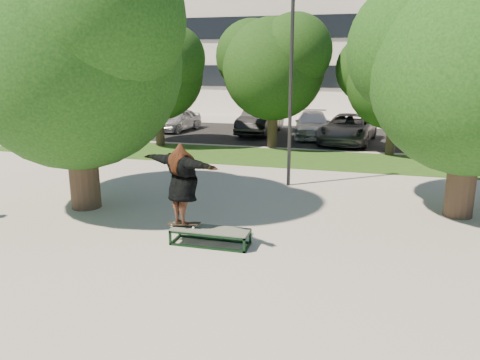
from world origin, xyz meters
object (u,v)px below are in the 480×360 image
(car_silver_a, at_px, (178,120))
(car_silver_b, at_px, (312,125))
(tree_left, at_px, (73,49))
(lamppost, at_px, (291,91))
(tree_right, at_px, (471,61))
(car_grey, at_px, (348,129))
(car_dark, at_px, (260,120))
(grind_box, at_px, (210,237))

(car_silver_a, xyz_separation_m, car_silver_b, (8.12, -0.19, 0.02))
(tree_left, relative_size, lamppost, 1.16)
(tree_right, bearing_deg, car_grey, 106.94)
(tree_right, bearing_deg, car_dark, 123.01)
(grind_box, bearing_deg, car_silver_b, 88.87)
(car_dark, bearing_deg, grind_box, -79.12)
(tree_right, height_order, car_grey, tree_right)
(car_dark, xyz_separation_m, car_silver_b, (3.04, -0.35, -0.14))
(car_silver_b, bearing_deg, tree_left, -115.07)
(tree_left, distance_m, car_silver_b, 15.86)
(tree_right, relative_size, car_dark, 1.31)
(car_silver_a, bearing_deg, grind_box, -57.87)
(grind_box, relative_size, car_grey, 0.34)
(car_silver_a, bearing_deg, tree_right, -36.42)
(tree_right, distance_m, lamppost, 5.36)
(tree_right, bearing_deg, grind_box, -146.28)
(lamppost, bearing_deg, car_silver_a, 128.24)
(car_silver_b, bearing_deg, tree_right, -73.80)
(tree_left, height_order, car_silver_a, tree_left)
(tree_left, xyz_separation_m, car_dark, (1.75, 15.01, -3.60))
(grind_box, height_order, car_silver_a, car_silver_a)
(lamppost, height_order, car_dark, lamppost)
(car_silver_a, height_order, car_silver_b, car_silver_b)
(grind_box, xyz_separation_m, car_dark, (-2.71, 16.85, 0.63))
(grind_box, xyz_separation_m, car_silver_a, (-7.79, 16.68, 0.46))
(car_grey, bearing_deg, tree_left, -110.39)
(lamppost, bearing_deg, car_silver_b, 92.66)
(tree_right, height_order, car_dark, tree_right)
(tree_left, xyz_separation_m, tree_right, (10.21, 1.99, -0.33))
(tree_right, height_order, car_silver_a, tree_right)
(tree_right, xyz_separation_m, car_silver_b, (-5.42, 12.66, -3.42))
(car_dark, bearing_deg, tree_left, -94.93)
(car_silver_a, distance_m, car_grey, 10.25)
(car_dark, distance_m, car_grey, 5.35)
(tree_right, bearing_deg, lamppost, 158.72)
(lamppost, relative_size, car_grey, 1.17)
(tree_right, distance_m, car_grey, 12.20)
(tree_right, height_order, grind_box, tree_right)
(tree_left, distance_m, car_grey, 15.31)
(tree_right, distance_m, car_silver_b, 14.19)
(tree_left, bearing_deg, car_dark, 83.33)
(lamppost, xyz_separation_m, car_silver_b, (-0.50, 10.75, -2.47))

